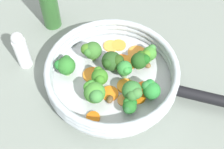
# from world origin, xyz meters

# --- Properties ---
(ground_plane) EXTENTS (4.00, 4.00, 0.00)m
(ground_plane) POSITION_xyz_m (0.00, 0.00, 0.00)
(ground_plane) COLOR gray
(skillet) EXTENTS (0.29, 0.29, 0.02)m
(skillet) POSITION_xyz_m (0.00, 0.00, 0.01)
(skillet) COLOR #B2B5B7
(skillet) RESTS_ON ground_plane
(skillet_rim_wall) EXTENTS (0.31, 0.31, 0.05)m
(skillet_rim_wall) POSITION_xyz_m (0.00, 0.00, 0.04)
(skillet_rim_wall) COLOR #AEB8BE
(skillet_rim_wall) RESTS_ON skillet
(skillet_handle) EXTENTS (0.18, 0.06, 0.03)m
(skillet_handle) POSITION_xyz_m (-0.23, -0.05, 0.03)
(skillet_handle) COLOR black
(skillet_handle) RESTS_ON skillet
(skillet_rivet_left) EXTENTS (0.01, 0.01, 0.01)m
(skillet_rivet_left) POSITION_xyz_m (-0.14, 0.01, 0.02)
(skillet_rivet_left) COLOR #B5B1B5
(skillet_rivet_left) RESTS_ON skillet
(skillet_rivet_right) EXTENTS (0.01, 0.01, 0.01)m
(skillet_rivet_right) POSITION_xyz_m (-0.13, -0.06, 0.02)
(skillet_rivet_right) COLOR #B5B8B5
(skillet_rivet_right) RESTS_ON skillet
(carrot_slice_0) EXTENTS (0.06, 0.06, 0.00)m
(carrot_slice_0) POSITION_xyz_m (-0.02, -0.06, 0.02)
(carrot_slice_0) COLOR orange
(carrot_slice_0) RESTS_ON skillet
(carrot_slice_1) EXTENTS (0.06, 0.06, 0.00)m
(carrot_slice_1) POSITION_xyz_m (-0.02, -0.10, 0.02)
(carrot_slice_1) COLOR orange
(carrot_slice_1) RESTS_ON skillet
(carrot_slice_2) EXTENTS (0.04, 0.04, 0.00)m
(carrot_slice_2) POSITION_xyz_m (-0.08, 0.02, 0.02)
(carrot_slice_2) COLOR orange
(carrot_slice_2) RESTS_ON skillet
(carrot_slice_3) EXTENTS (0.05, 0.05, 0.00)m
(carrot_slice_3) POSITION_xyz_m (-0.02, 0.04, 0.02)
(carrot_slice_3) COLOR orange
(carrot_slice_3) RESTS_ON skillet
(carrot_slice_4) EXTENTS (0.05, 0.05, 0.00)m
(carrot_slice_4) POSITION_xyz_m (0.03, -0.10, 0.02)
(carrot_slice_4) COLOR orange
(carrot_slice_4) RESTS_ON skillet
(carrot_slice_5) EXTENTS (0.04, 0.04, 0.00)m
(carrot_slice_5) POSITION_xyz_m (0.05, -0.09, 0.02)
(carrot_slice_5) COLOR #F9973A
(carrot_slice_5) RESTS_ON skillet
(carrot_slice_6) EXTENTS (0.06, 0.06, 0.01)m
(carrot_slice_6) POSITION_xyz_m (-0.04, 0.01, 0.02)
(carrot_slice_6) COLOR orange
(carrot_slice_6) RESTS_ON skillet
(carrot_slice_7) EXTENTS (0.06, 0.06, 0.00)m
(carrot_slice_7) POSITION_xyz_m (0.05, 0.01, 0.02)
(carrot_slice_7) COLOR orange
(carrot_slice_7) RESTS_ON skillet
(carrot_slice_8) EXTENTS (0.04, 0.04, 0.00)m
(carrot_slice_8) POSITION_xyz_m (-0.05, 0.04, 0.02)
(carrot_slice_8) COLOR #F19241
(carrot_slice_8) RESTS_ON skillet
(carrot_slice_9) EXTENTS (0.05, 0.05, 0.00)m
(carrot_slice_9) POSITION_xyz_m (-0.08, -0.01, 0.02)
(carrot_slice_9) COLOR orange
(carrot_slice_9) RESTS_ON skillet
(carrot_slice_10) EXTENTS (0.06, 0.06, 0.00)m
(carrot_slice_10) POSITION_xyz_m (0.00, -0.05, 0.02)
(carrot_slice_10) COLOR orange
(carrot_slice_10) RESTS_ON skillet
(carrot_slice_11) EXTENTS (0.03, 0.03, 0.01)m
(carrot_slice_11) POSITION_xyz_m (-0.01, 0.11, 0.02)
(carrot_slice_11) COLOR orange
(carrot_slice_11) RESTS_ON skillet
(broccoli_floret_0) EXTENTS (0.05, 0.05, 0.05)m
(broccoli_floret_0) POSITION_xyz_m (0.01, -0.03, 0.05)
(broccoli_floret_0) COLOR #81A664
(broccoli_floret_0) RESTS_ON skillet
(broccoli_floret_1) EXTENTS (0.04, 0.04, 0.05)m
(broccoli_floret_1) POSITION_xyz_m (0.02, 0.03, 0.05)
(broccoli_floret_1) COLOR #85B665
(broccoli_floret_1) RESTS_ON skillet
(broccoli_floret_2) EXTENTS (0.05, 0.05, 0.05)m
(broccoli_floret_2) POSITION_xyz_m (-0.07, 0.03, 0.05)
(broccoli_floret_2) COLOR #8BB16C
(broccoli_floret_2) RESTS_ON skillet
(broccoli_floret_3) EXTENTS (0.04, 0.04, 0.05)m
(broccoli_floret_3) POSITION_xyz_m (-0.02, -0.02, 0.05)
(broccoli_floret_3) COLOR #7DA76E
(broccoli_floret_3) RESTS_ON skillet
(broccoli_floret_4) EXTENTS (0.04, 0.04, 0.05)m
(broccoli_floret_4) POSITION_xyz_m (-0.10, 0.01, 0.05)
(broccoli_floret_4) COLOR #7FAD6A
(broccoli_floret_4) RESTS_ON skillet
(broccoli_floret_5) EXTENTS (0.03, 0.04, 0.04)m
(broccoli_floret_5) POSITION_xyz_m (-0.07, 0.06, 0.04)
(broccoli_floret_5) COLOR #5E8956
(broccoli_floret_5) RESTS_ON skillet
(broccoli_floret_6) EXTENTS (0.05, 0.05, 0.05)m
(broccoli_floret_6) POSITION_xyz_m (0.10, 0.04, 0.05)
(broccoli_floret_6) COLOR #7DAB63
(broccoli_floret_6) RESTS_ON skillet
(broccoli_floret_7) EXTENTS (0.04, 0.05, 0.05)m
(broccoli_floret_7) POSITION_xyz_m (-0.04, -0.06, 0.05)
(broccoli_floret_7) COLOR #8AA560
(broccoli_floret_7) RESTS_ON skillet
(broccoli_floret_8) EXTENTS (0.03, 0.04, 0.04)m
(broccoli_floret_8) POSITION_xyz_m (-0.05, -0.09, 0.04)
(broccoli_floret_8) COLOR #648D47
(broccoli_floret_8) RESTS_ON skillet
(broccoli_floret_9) EXTENTS (0.06, 0.05, 0.06)m
(broccoli_floret_9) POSITION_xyz_m (0.01, 0.07, 0.05)
(broccoli_floret_9) COLOR #6D8D56
(broccoli_floret_9) RESTS_ON skillet
(broccoli_floret_10) EXTENTS (0.05, 0.05, 0.05)m
(broccoli_floret_10) POSITION_xyz_m (0.07, -0.03, 0.05)
(broccoli_floret_10) COLOR #79A54F
(broccoli_floret_10) RESTS_ON skillet
(mushroom_piece_0) EXTENTS (0.02, 0.02, 0.01)m
(mushroom_piece_0) POSITION_xyz_m (-0.02, 0.06, 0.02)
(mushroom_piece_0) COLOR brown
(mushroom_piece_0) RESTS_ON skillet
(mushroom_piece_1) EXTENTS (0.02, 0.02, 0.01)m
(mushroom_piece_1) POSITION_xyz_m (-0.06, -0.07, 0.02)
(mushroom_piece_1) COLOR brown
(mushroom_piece_1) RESTS_ON skillet
(salt_shaker) EXTENTS (0.03, 0.03, 0.11)m
(salt_shaker) POSITION_xyz_m (0.22, 0.05, 0.05)
(salt_shaker) COLOR white
(salt_shaker) RESTS_ON ground_plane
(oil_bottle) EXTENTS (0.05, 0.05, 0.18)m
(oil_bottle) POSITION_xyz_m (0.24, -0.10, 0.08)
(oil_bottle) COLOR #2D5B28
(oil_bottle) RESTS_ON ground_plane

